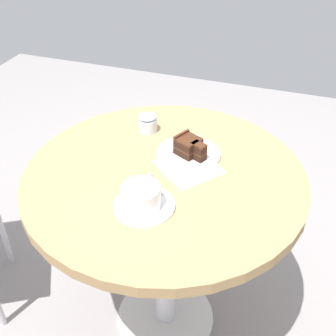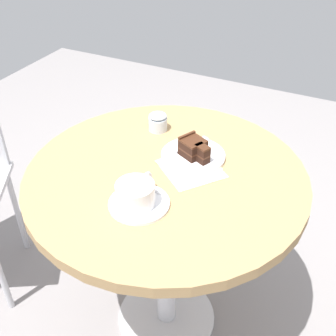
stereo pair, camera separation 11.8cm
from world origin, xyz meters
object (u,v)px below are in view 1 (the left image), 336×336
cake_slice (190,147)px  sugar_pot (148,123)px  teaspoon (153,192)px  cake_plate (188,154)px  napkin (188,166)px  coffee_cup (141,196)px  fork (187,142)px  saucer (144,206)px

cake_slice → sugar_pot: 0.21m
teaspoon → cake_plate: 0.22m
cake_slice → napkin: cake_slice is taller
coffee_cup → sugar_pot: 0.39m
coffee_cup → sugar_pot: coffee_cup is taller
cake_slice → sugar_pot: cake_slice is taller
coffee_cup → cake_plate: bearing=-9.8°
napkin → fork: bearing=18.1°
cake_slice → sugar_pot: size_ratio=1.70×
cake_slice → fork: (0.06, 0.03, -0.02)m
teaspoon → sugar_pot: (0.31, 0.14, 0.02)m
cake_plate → napkin: (-0.06, -0.01, -0.00)m
fork → napkin: (-0.10, -0.03, -0.01)m
coffee_cup → sugar_pot: size_ratio=2.20×
coffee_cup → fork: bearing=-4.8°
coffee_cup → cake_plate: 0.28m
coffee_cup → teaspoon: 0.06m
fork → napkin: fork is taller
cake_slice → teaspoon: bearing=168.4°
coffee_cup → fork: (0.32, -0.03, -0.03)m
teaspoon → sugar_pot: sugar_pot is taller
napkin → cake_plate: bearing=14.5°
cake_slice → napkin: 0.06m
fork → sugar_pot: (0.05, 0.15, 0.02)m
cake_plate → fork: bearing=22.0°
saucer → teaspoon: 0.05m
cake_slice → fork: bearing=23.9°
saucer → teaspoon: teaspoon is taller
saucer → napkin: (0.21, -0.06, -0.00)m
saucer → fork: bearing=-3.9°
cake_plate → cake_slice: bearing=-145.7°
cake_plate → teaspoon: bearing=170.3°
teaspoon → saucer: bearing=-117.3°
teaspoon → cake_slice: (0.21, -0.04, 0.03)m
cake_slice → fork: cake_slice is taller
coffee_cup → sugar_pot: bearing=18.7°
saucer → sugar_pot: bearing=19.7°
fork → sugar_pot: 0.16m
sugar_pot → coffee_cup: bearing=-161.3°
teaspoon → cake_slice: size_ratio=0.92×
coffee_cup → napkin: size_ratio=0.60×
coffee_cup → cake_plate: size_ratio=0.70×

